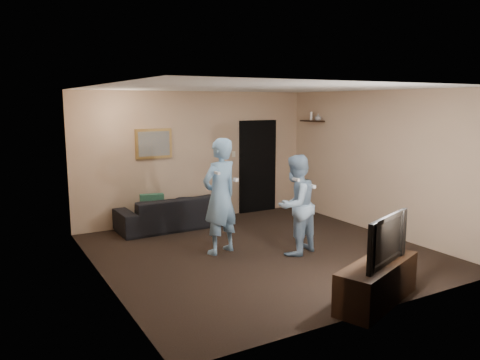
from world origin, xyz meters
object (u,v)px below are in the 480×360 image
tv_console (377,282)px  wii_player_right (295,205)px  sofa (173,212)px  television (379,239)px  wii_player_left (220,196)px

tv_console → wii_player_right: bearing=62.3°
sofa → tv_console: sofa is taller
sofa → television: size_ratio=2.08×
television → wii_player_left: (-0.77, 2.62, 0.13)m
wii_player_left → tv_console: bearing=-73.6°
tv_console → wii_player_right: (0.24, 1.99, 0.54)m
television → wii_player_left: 2.73m
tv_console → television: bearing=-20.8°
sofa → tv_console: 4.49m
television → wii_player_right: (0.24, 1.99, -0.00)m
tv_console → wii_player_right: 2.08m
sofa → wii_player_right: (1.11, -2.41, 0.48)m
wii_player_right → wii_player_left: bearing=148.3°
television → wii_player_left: wii_player_left is taller
sofa → tv_console: (0.87, -4.40, -0.06)m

